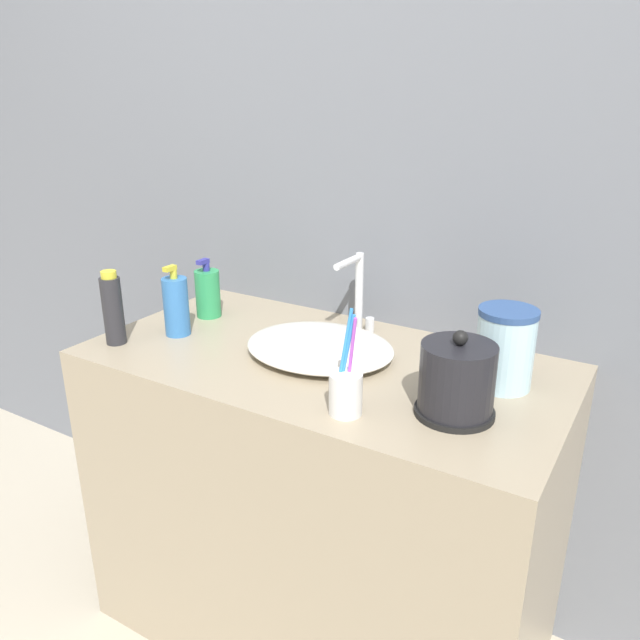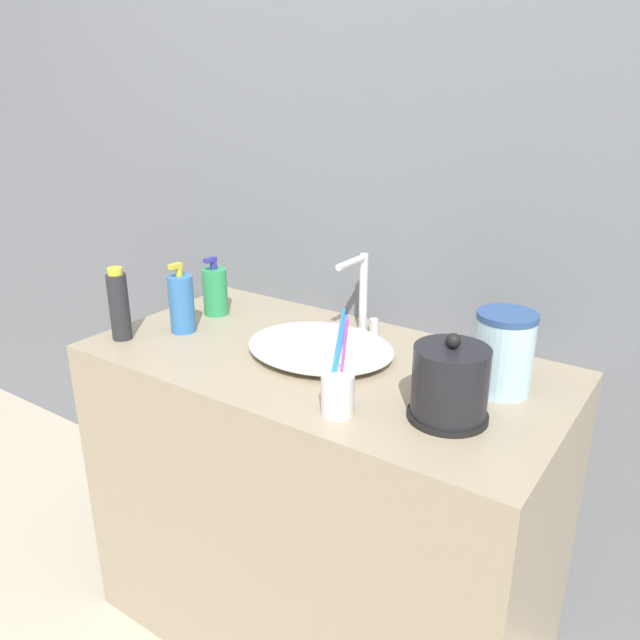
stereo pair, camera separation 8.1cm
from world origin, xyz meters
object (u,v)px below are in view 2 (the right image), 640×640
object	(u,v)px
faucet	(362,290)
toothbrush_cup	(338,392)
electric_kettle	(450,386)
water_pitcher	(504,352)
lotion_bottle	(182,303)
shampoo_bottle	(119,305)
mouthwash_bottle	(215,291)

from	to	relation	value
faucet	toothbrush_cup	distance (m)	0.46
electric_kettle	water_pitcher	distance (m)	0.19
toothbrush_cup	water_pitcher	bearing A→B (deg)	50.85
faucet	lotion_bottle	world-z (taller)	faucet
electric_kettle	toothbrush_cup	bearing A→B (deg)	-150.02
toothbrush_cup	shampoo_bottle	xyz separation A→B (m)	(-0.69, 0.02, 0.04)
faucet	shampoo_bottle	xyz separation A→B (m)	(-0.50, -0.40, -0.03)
toothbrush_cup	mouthwash_bottle	xyz separation A→B (m)	(-0.62, 0.30, 0.02)
shampoo_bottle	mouthwash_bottle	distance (m)	0.29
shampoo_bottle	water_pitcher	xyz separation A→B (m)	(0.93, 0.27, -0.00)
lotion_bottle	shampoo_bottle	xyz separation A→B (m)	(-0.09, -0.13, 0.01)
shampoo_bottle	toothbrush_cup	bearing A→B (deg)	-1.67
electric_kettle	shampoo_bottle	size ratio (longest dim) A/B	0.94
faucet	shampoo_bottle	size ratio (longest dim) A/B	1.11
mouthwash_bottle	water_pitcher	world-z (taller)	water_pitcher
faucet	electric_kettle	xyz separation A→B (m)	(0.39, -0.31, -0.05)
faucet	mouthwash_bottle	bearing A→B (deg)	-165.05
mouthwash_bottle	water_pitcher	size ratio (longest dim) A/B	0.95
mouthwash_bottle	lotion_bottle	bearing A→B (deg)	-81.47
water_pitcher	toothbrush_cup	bearing A→B (deg)	-129.15
shampoo_bottle	faucet	bearing A→B (deg)	38.50
faucet	mouthwash_bottle	size ratio (longest dim) A/B	1.25
water_pitcher	electric_kettle	bearing A→B (deg)	-103.96
electric_kettle	shampoo_bottle	world-z (taller)	shampoo_bottle
faucet	lotion_bottle	distance (m)	0.49
mouthwash_bottle	water_pitcher	distance (m)	0.86
electric_kettle	lotion_bottle	world-z (taller)	lotion_bottle
electric_kettle	mouthwash_bottle	world-z (taller)	electric_kettle
electric_kettle	shampoo_bottle	bearing A→B (deg)	-174.16
faucet	water_pitcher	size ratio (longest dim) A/B	1.19
lotion_bottle	water_pitcher	xyz separation A→B (m)	(0.83, 0.14, 0.01)
toothbrush_cup	electric_kettle	bearing A→B (deg)	29.98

